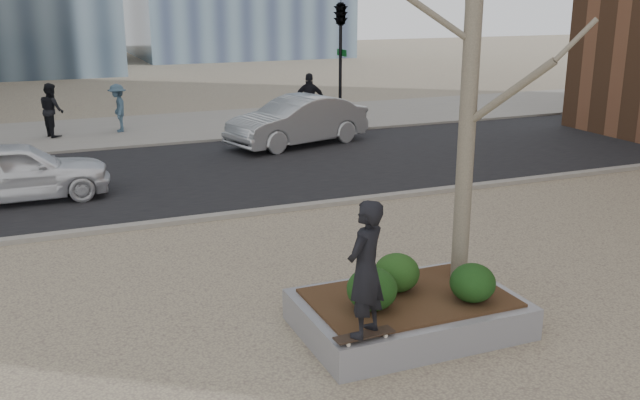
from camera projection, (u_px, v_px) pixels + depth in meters
name	position (u px, v px, depth m)	size (l,w,h in m)	color
ground	(343.00, 341.00, 9.60)	(120.00, 120.00, 0.00)	tan
street	(184.00, 175.00, 18.47)	(60.00, 8.00, 0.02)	black
far_sidewalk	(141.00, 129.00, 24.68)	(60.00, 6.00, 0.02)	gray
planter	(408.00, 314.00, 9.91)	(3.00, 2.00, 0.45)	gray
planter_mulch	(409.00, 298.00, 9.84)	(2.70, 1.70, 0.04)	#382314
sycamore_tree	(472.00, 50.00, 9.56)	(2.80, 2.80, 6.60)	gray
shrub_left	(372.00, 289.00, 9.36)	(0.67, 0.67, 0.57)	#153611
shrub_middle	(397.00, 273.00, 9.96)	(0.64, 0.64, 0.54)	#1A3A12
shrub_right	(473.00, 283.00, 9.62)	(0.62, 0.62, 0.53)	black
skateboard	(364.00, 337.00, 8.68)	(0.78, 0.20, 0.07)	black
skateboarder	(366.00, 269.00, 8.44)	(0.62, 0.41, 1.70)	black
police_car	(17.00, 171.00, 15.95)	(1.60, 3.98, 1.36)	white
car_silver	(297.00, 121.00, 21.90)	(1.58, 4.52, 1.49)	#ABB0B4
pedestrian_a	(52.00, 110.00, 23.15)	(0.85, 0.66, 1.74)	black
pedestrian_b	(118.00, 108.00, 23.97)	(1.04, 0.60, 1.61)	#3C566C
pedestrian_c	(310.00, 100.00, 24.78)	(1.10, 0.46, 1.88)	black
traffic_light_far	(340.00, 63.00, 24.33)	(0.60, 2.48, 4.50)	black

